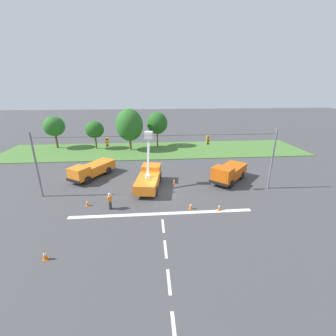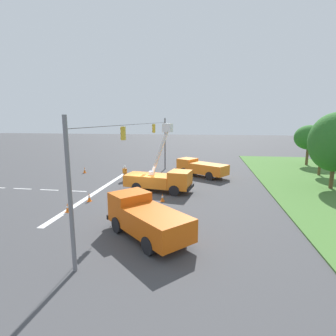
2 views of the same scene
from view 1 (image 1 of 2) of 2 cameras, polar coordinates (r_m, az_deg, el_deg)
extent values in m
plane|color=#424244|center=(26.14, -2.16, -6.11)|extent=(200.00, 200.00, 0.00)
cube|color=#477533|center=(43.01, -3.27, 4.57)|extent=(56.00, 12.00, 0.10)
cube|color=silver|center=(22.02, -1.58, -11.50)|extent=(17.60, 0.50, 0.01)
cube|color=silver|center=(20.34, -1.26, -14.45)|extent=(0.20, 2.00, 0.01)
cube|color=silver|center=(17.96, -0.63, -19.87)|extent=(0.20, 2.00, 0.01)
cube|color=silver|center=(15.78, 0.23, -26.86)|extent=(0.20, 2.00, 0.01)
cube|color=silver|center=(13.92, 1.54, -35.89)|extent=(0.20, 2.00, 0.01)
cylinder|color=slate|center=(27.53, -30.41, 0.49)|extent=(0.20, 0.20, 7.20)
cylinder|color=slate|center=(28.40, 24.96, 1.94)|extent=(0.20, 0.20, 7.20)
cylinder|color=black|center=(23.97, -2.36, 8.19)|extent=(26.00, 0.03, 0.03)
cylinder|color=black|center=(24.37, -15.29, 7.58)|extent=(0.02, 0.02, 0.10)
cube|color=gold|center=(24.49, -15.17, 6.37)|extent=(0.32, 0.28, 0.96)
cylinder|color=black|center=(24.26, -15.31, 7.02)|extent=(0.16, 0.05, 0.16)
cylinder|color=red|center=(24.33, -15.24, 6.28)|extent=(0.16, 0.05, 0.16)
cylinder|color=black|center=(24.41, -15.17, 5.56)|extent=(0.16, 0.05, 0.16)
cylinder|color=black|center=(24.76, 10.14, 8.17)|extent=(0.02, 0.02, 0.10)
cube|color=gold|center=(24.87, 10.07, 6.97)|extent=(0.32, 0.28, 0.96)
cylinder|color=red|center=(24.65, 10.21, 7.61)|extent=(0.16, 0.05, 0.16)
cylinder|color=black|center=(24.72, 10.16, 6.89)|extent=(0.16, 0.05, 0.16)
cylinder|color=black|center=(24.80, 10.12, 6.17)|extent=(0.16, 0.05, 0.16)
cylinder|color=brown|center=(49.15, -26.41, 6.02)|extent=(0.40, 0.40, 2.67)
ellipsoid|color=#286623|center=(48.62, -26.95, 9.42)|extent=(3.87, 4.23, 3.70)
cylinder|color=brown|center=(45.78, -17.80, 6.04)|extent=(0.32, 0.32, 2.33)
ellipsoid|color=#235B1E|center=(45.25, -18.16, 9.27)|extent=(3.46, 3.08, 3.18)
cylinder|color=brown|center=(43.30, -9.50, 6.21)|extent=(0.38, 0.38, 2.69)
ellipsoid|color=#286623|center=(42.62, -9.77, 10.72)|extent=(4.96, 5.07, 5.87)
cylinder|color=brown|center=(45.48, -2.71, 7.31)|extent=(0.30, 0.30, 2.97)
ellipsoid|color=#235B1E|center=(44.88, -2.78, 11.31)|extent=(4.05, 3.96, 4.21)
cube|color=orange|center=(25.92, -5.28, -3.83)|extent=(3.08, 4.84, 1.12)
cube|color=orange|center=(28.76, -4.24, -0.75)|extent=(2.57, 2.28, 1.66)
cube|color=#1E2838|center=(29.29, -4.05, 0.25)|extent=(2.02, 0.42, 0.75)
cube|color=black|center=(29.97, -3.91, -1.25)|extent=(2.38, 0.54, 0.30)
cylinder|color=black|center=(29.02, -6.42, -2.39)|extent=(0.44, 1.03, 1.00)
cylinder|color=black|center=(28.69, -2.10, -2.54)|extent=(0.44, 1.03, 1.00)
cylinder|color=black|center=(25.64, -7.97, -5.61)|extent=(0.44, 1.03, 1.00)
cylinder|color=black|center=(25.28, -3.08, -5.83)|extent=(0.44, 1.03, 1.00)
cylinder|color=silver|center=(25.93, -5.22, -2.05)|extent=(0.60, 0.60, 0.36)
cube|color=white|center=(26.01, -5.06, 2.72)|extent=(0.54, 1.88, 4.45)
cube|color=white|center=(26.19, -4.93, 8.34)|extent=(1.02, 0.93, 0.80)
cube|color=#D6560F|center=(30.57, 16.00, -0.57)|extent=(4.60, 4.69, 1.31)
cube|color=#D6560F|center=(27.89, 13.65, -1.74)|extent=(2.90, 2.88, 1.87)
cube|color=#1E2838|center=(27.24, 13.14, -1.49)|extent=(1.56, 1.46, 0.84)
cube|color=black|center=(27.37, 12.64, -3.86)|extent=(1.87, 1.75, 0.30)
cylinder|color=black|center=(28.06, 15.74, -3.87)|extent=(0.89, 0.92, 1.00)
cylinder|color=black|center=(28.87, 11.73, -2.83)|extent=(0.89, 0.92, 1.00)
cylinder|color=black|center=(31.10, 18.28, -1.76)|extent=(0.89, 0.92, 1.00)
cylinder|color=black|center=(31.83, 14.59, -0.87)|extent=(0.89, 0.92, 1.00)
cube|color=orange|center=(32.19, -17.32, 0.24)|extent=(4.30, 4.99, 1.21)
cube|color=orange|center=(30.13, -21.63, -1.29)|extent=(2.83, 2.78, 1.56)
cube|color=#1E2838|center=(29.64, -22.67, -1.21)|extent=(1.63, 1.10, 0.70)
cube|color=black|center=(29.75, -22.98, -3.06)|extent=(1.94, 1.33, 0.30)
cylinder|color=black|center=(29.83, -19.79, -2.88)|extent=(0.78, 0.99, 1.00)
cylinder|color=black|center=(31.29, -22.32, -2.14)|extent=(0.78, 0.99, 1.00)
cylinder|color=black|center=(32.25, -14.93, -0.63)|extent=(0.78, 0.99, 1.00)
cylinder|color=black|center=(33.61, -17.48, -0.04)|extent=(0.78, 0.99, 1.00)
cylinder|color=#383842|center=(23.20, -14.59, -9.24)|extent=(0.18, 0.18, 0.85)
cylinder|color=#383842|center=(23.35, -14.32, -9.02)|extent=(0.18, 0.18, 0.85)
cube|color=orange|center=(22.94, -14.61, -7.54)|extent=(0.38, 0.46, 0.60)
cube|color=silver|center=(22.94, -14.61, -7.54)|extent=(0.24, 0.42, 0.62)
cylinder|color=orange|center=(22.73, -14.99, -7.77)|extent=(0.11, 0.11, 0.55)
cylinder|color=orange|center=(23.12, -14.26, -7.19)|extent=(0.11, 0.11, 0.55)
sphere|color=tan|center=(22.74, -14.71, -6.58)|extent=(0.22, 0.22, 0.22)
sphere|color=white|center=(22.72, -14.72, -6.45)|extent=(0.26, 0.26, 0.26)
cube|color=orange|center=(24.73, -19.76, -8.97)|extent=(0.36, 0.36, 0.03)
cone|color=orange|center=(24.57, -19.86, -8.24)|extent=(0.27, 0.27, 0.68)
cylinder|color=white|center=(24.55, -19.87, -8.17)|extent=(0.17, 0.17, 0.12)
cube|color=orange|center=(23.13, 12.80, -10.35)|extent=(0.36, 0.36, 0.03)
cone|color=orange|center=(22.95, 12.87, -9.58)|extent=(0.27, 0.27, 0.69)
cylinder|color=white|center=(22.93, 12.88, -9.50)|extent=(0.17, 0.17, 0.12)
cube|color=orange|center=(19.20, -28.60, -19.67)|extent=(0.36, 0.36, 0.03)
cone|color=orange|center=(18.96, -28.82, -18.70)|extent=(0.32, 0.32, 0.79)
cylinder|color=white|center=(18.93, -28.84, -18.60)|extent=(0.20, 0.20, 0.14)
cube|color=orange|center=(22.89, 5.76, -10.24)|extent=(0.36, 0.36, 0.03)
cone|color=orange|center=(22.70, 5.80, -9.43)|extent=(0.29, 0.29, 0.72)
cylinder|color=white|center=(22.69, 5.80, -9.35)|extent=(0.18, 0.18, 0.13)
cube|color=orange|center=(28.28, 1.55, -3.96)|extent=(0.36, 0.36, 0.03)
cone|color=orange|center=(28.13, 1.56, -3.30)|extent=(0.27, 0.27, 0.68)
cylinder|color=white|center=(28.12, 1.56, -3.23)|extent=(0.17, 0.17, 0.12)
camera|label=2|loc=(38.50, 35.22, 9.73)|focal=28.00mm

